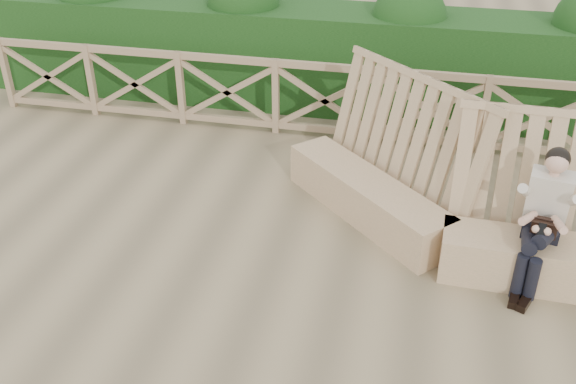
# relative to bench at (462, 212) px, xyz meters

# --- Properties ---
(ground) EXTENTS (60.00, 60.00, 0.00)m
(ground) POSITION_rel_bench_xyz_m (-1.88, -1.20, -0.41)
(ground) COLOR brown
(ground) RESTS_ON ground
(bench) EXTENTS (4.20, 2.29, 1.62)m
(bench) POSITION_rel_bench_xyz_m (0.00, 0.00, 0.00)
(bench) COLOR #937B54
(bench) RESTS_ON ground
(woman) EXTENTS (0.49, 0.86, 1.42)m
(woman) POSITION_rel_bench_xyz_m (0.70, -0.46, 0.37)
(woman) COLOR black
(woman) RESTS_ON ground
(guardrail) EXTENTS (10.10, 0.09, 1.10)m
(guardrail) POSITION_rel_bench_xyz_m (-1.88, 2.30, 0.14)
(guardrail) COLOR #7D6449
(guardrail) RESTS_ON ground
(hedge) EXTENTS (12.00, 1.20, 1.50)m
(hedge) POSITION_rel_bench_xyz_m (-1.88, 3.50, 0.34)
(hedge) COLOR black
(hedge) RESTS_ON ground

